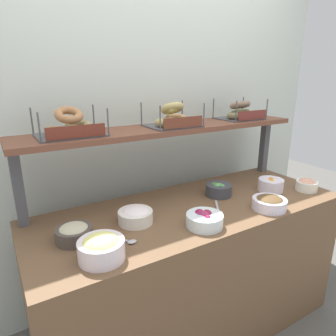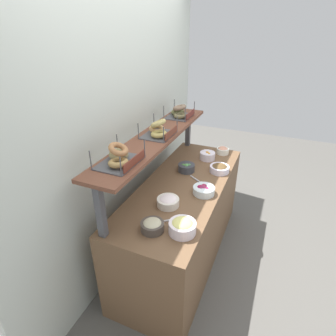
{
  "view_description": "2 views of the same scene",
  "coord_description": "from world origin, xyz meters",
  "px_view_note": "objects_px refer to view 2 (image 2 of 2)",
  "views": [
    {
      "loc": [
        -0.94,
        -1.27,
        1.58
      ],
      "look_at": [
        -0.16,
        0.02,
        1.11
      ],
      "focal_mm": 31.97,
      "sensor_mm": 36.0,
      "label": 1
    },
    {
      "loc": [
        -2.02,
        -0.71,
        2.14
      ],
      "look_at": [
        -0.14,
        0.1,
        1.06
      ],
      "focal_mm": 29.23,
      "sensor_mm": 36.0,
      "label": 2
    }
  ],
  "objects_px": {
    "bowl_chocolate_spread": "(219,168)",
    "bowl_lox_spread": "(223,150)",
    "bowl_cream_cheese": "(168,201)",
    "bowl_veggie_mix": "(186,167)",
    "bowl_egg_salad": "(182,226)",
    "bagel_basket_sesame": "(159,130)",
    "bagel_basket_poppy": "(180,113)",
    "bowl_fruit_salad": "(207,156)",
    "bagel_basket_everything": "(119,157)",
    "bowl_tuna_salad": "(152,225)",
    "bowl_beet_salad": "(204,190)",
    "serving_spoon_near_plate": "(179,218)",
    "serving_spoon_by_edge": "(198,181)"
  },
  "relations": [
    {
      "from": "bowl_egg_salad",
      "to": "bagel_basket_sesame",
      "type": "bearing_deg",
      "value": 36.48
    },
    {
      "from": "bowl_veggie_mix",
      "to": "bowl_beet_salad",
      "type": "relative_size",
      "value": 0.88
    },
    {
      "from": "bowl_chocolate_spread",
      "to": "bowl_fruit_salad",
      "type": "bearing_deg",
      "value": 39.32
    },
    {
      "from": "bagel_basket_everything",
      "to": "bagel_basket_poppy",
      "type": "bearing_deg",
      "value": 0.19
    },
    {
      "from": "bowl_lox_spread",
      "to": "bagel_basket_everything",
      "type": "bearing_deg",
      "value": 162.17
    },
    {
      "from": "bowl_fruit_salad",
      "to": "bagel_basket_sesame",
      "type": "distance_m",
      "value": 0.78
    },
    {
      "from": "serving_spoon_by_edge",
      "to": "bagel_basket_sesame",
      "type": "distance_m",
      "value": 0.6
    },
    {
      "from": "bagel_basket_poppy",
      "to": "serving_spoon_near_plate",
      "type": "bearing_deg",
      "value": -158.77
    },
    {
      "from": "bowl_cream_cheese",
      "to": "bagel_basket_poppy",
      "type": "height_order",
      "value": "bagel_basket_poppy"
    },
    {
      "from": "bowl_veggie_mix",
      "to": "bowl_cream_cheese",
      "type": "bearing_deg",
      "value": -174.17
    },
    {
      "from": "bowl_egg_salad",
      "to": "bagel_basket_everything",
      "type": "xyz_separation_m",
      "value": [
        0.03,
        0.49,
        0.43
      ]
    },
    {
      "from": "bowl_cream_cheese",
      "to": "bowl_veggie_mix",
      "type": "height_order",
      "value": "bowl_veggie_mix"
    },
    {
      "from": "serving_spoon_near_plate",
      "to": "serving_spoon_by_edge",
      "type": "distance_m",
      "value": 0.58
    },
    {
      "from": "bowl_egg_salad",
      "to": "bowl_fruit_salad",
      "type": "bearing_deg",
      "value": 7.7
    },
    {
      "from": "serving_spoon_near_plate",
      "to": "bowl_egg_salad",
      "type": "bearing_deg",
      "value": -149.94
    },
    {
      "from": "bowl_tuna_salad",
      "to": "bowl_beet_salad",
      "type": "height_order",
      "value": "same"
    },
    {
      "from": "bowl_chocolate_spread",
      "to": "bowl_tuna_salad",
      "type": "relative_size",
      "value": 1.14
    },
    {
      "from": "bowl_chocolate_spread",
      "to": "bowl_lox_spread",
      "type": "distance_m",
      "value": 0.44
    },
    {
      "from": "bowl_tuna_salad",
      "to": "bagel_basket_poppy",
      "type": "xyz_separation_m",
      "value": [
        1.26,
        0.29,
        0.43
      ]
    },
    {
      "from": "bowl_cream_cheese",
      "to": "bowl_veggie_mix",
      "type": "bearing_deg",
      "value": 5.83
    },
    {
      "from": "bowl_veggie_mix",
      "to": "bagel_basket_everything",
      "type": "relative_size",
      "value": 0.49
    },
    {
      "from": "serving_spoon_near_plate",
      "to": "bagel_basket_everything",
      "type": "xyz_separation_m",
      "value": [
        -0.1,
        0.41,
        0.47
      ]
    },
    {
      "from": "bowl_veggie_mix",
      "to": "bowl_egg_salad",
      "type": "relative_size",
      "value": 0.85
    },
    {
      "from": "bowl_egg_salad",
      "to": "bagel_basket_sesame",
      "type": "xyz_separation_m",
      "value": [
        0.63,
        0.47,
        0.43
      ]
    },
    {
      "from": "bowl_veggie_mix",
      "to": "bagel_basket_sesame",
      "type": "bearing_deg",
      "value": 140.85
    },
    {
      "from": "bowl_chocolate_spread",
      "to": "bagel_basket_sesame",
      "type": "distance_m",
      "value": 0.74
    },
    {
      "from": "bowl_tuna_salad",
      "to": "serving_spoon_near_plate",
      "type": "distance_m",
      "value": 0.23
    },
    {
      "from": "bowl_fruit_salad",
      "to": "bowl_tuna_salad",
      "type": "xyz_separation_m",
      "value": [
        -1.26,
        0.04,
        -0.0
      ]
    },
    {
      "from": "bowl_fruit_salad",
      "to": "bagel_basket_poppy",
      "type": "relative_size",
      "value": 0.55
    },
    {
      "from": "bowl_cream_cheese",
      "to": "bowl_egg_salad",
      "type": "bearing_deg",
      "value": -139.55
    },
    {
      "from": "bowl_egg_salad",
      "to": "bagel_basket_sesame",
      "type": "height_order",
      "value": "bagel_basket_sesame"
    },
    {
      "from": "bowl_beet_salad",
      "to": "bowl_egg_salad",
      "type": "xyz_separation_m",
      "value": [
        -0.54,
        -0.01,
        0.02
      ]
    },
    {
      "from": "bowl_chocolate_spread",
      "to": "bagel_basket_poppy",
      "type": "bearing_deg",
      "value": 66.07
    },
    {
      "from": "bagel_basket_poppy",
      "to": "serving_spoon_by_edge",
      "type": "bearing_deg",
      "value": -141.95
    },
    {
      "from": "bowl_cream_cheese",
      "to": "bowl_lox_spread",
      "type": "height_order",
      "value": "bowl_cream_cheese"
    },
    {
      "from": "bowl_cream_cheese",
      "to": "serving_spoon_by_edge",
      "type": "xyz_separation_m",
      "value": [
        0.46,
        -0.11,
        -0.03
      ]
    },
    {
      "from": "bowl_cream_cheese",
      "to": "serving_spoon_near_plate",
      "type": "bearing_deg",
      "value": -131.34
    },
    {
      "from": "bowl_cream_cheese",
      "to": "bowl_lox_spread",
      "type": "xyz_separation_m",
      "value": [
        1.16,
        -0.17,
        -0.0
      ]
    },
    {
      "from": "bowl_chocolate_spread",
      "to": "bowl_cream_cheese",
      "type": "bearing_deg",
      "value": 161.36
    },
    {
      "from": "bowl_chocolate_spread",
      "to": "bowl_lox_spread",
      "type": "xyz_separation_m",
      "value": [
        0.44,
        0.07,
        0.0
      ]
    },
    {
      "from": "bowl_veggie_mix",
      "to": "serving_spoon_by_edge",
      "type": "height_order",
      "value": "bowl_veggie_mix"
    },
    {
      "from": "bowl_tuna_salad",
      "to": "bowl_veggie_mix",
      "type": "xyz_separation_m",
      "value": [
        0.92,
        0.08,
        -0.0
      ]
    },
    {
      "from": "bowl_chocolate_spread",
      "to": "bagel_basket_everything",
      "type": "bearing_deg",
      "value": 151.4
    },
    {
      "from": "bagel_basket_everything",
      "to": "bowl_lox_spread",
      "type": "bearing_deg",
      "value": -17.83
    },
    {
      "from": "bowl_chocolate_spread",
      "to": "bowl_beet_salad",
      "type": "bearing_deg",
      "value": 175.9
    },
    {
      "from": "bowl_lox_spread",
      "to": "serving_spoon_near_plate",
      "type": "bearing_deg",
      "value": 178.65
    },
    {
      "from": "bowl_fruit_salad",
      "to": "bowl_egg_salad",
      "type": "relative_size",
      "value": 0.83
    },
    {
      "from": "bowl_chocolate_spread",
      "to": "bagel_basket_poppy",
      "type": "relative_size",
      "value": 0.65
    },
    {
      "from": "bowl_chocolate_spread",
      "to": "bagel_basket_sesame",
      "type": "xyz_separation_m",
      "value": [
        -0.34,
        0.49,
        0.44
      ]
    },
    {
      "from": "bowl_veggie_mix",
      "to": "bowl_beet_salad",
      "type": "height_order",
      "value": "bowl_veggie_mix"
    }
  ]
}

